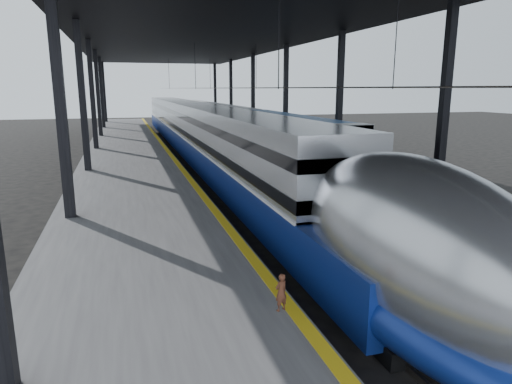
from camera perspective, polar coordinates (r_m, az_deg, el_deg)
name	(u,v)px	position (r m, az deg, el deg)	size (l,w,h in m)	color
ground	(268,279)	(13.67, 1.49, -10.78)	(160.00, 160.00, 0.00)	black
platform	(129,163)	(32.30, -15.56, 3.49)	(6.00, 80.00, 1.00)	#4C4C4F
yellow_strip	(170,154)	(32.38, -10.65, 4.67)	(0.30, 80.00, 0.01)	gold
rails	(243,164)	(33.43, -1.68, 3.53)	(6.52, 80.00, 0.16)	slate
canopy	(204,33)	(32.64, -6.46, 19.15)	(18.00, 75.00, 9.47)	black
tgv_train	(200,134)	(36.30, -7.06, 7.22)	(2.97, 65.20, 4.26)	#AEB0B5
second_train	(227,123)	(49.10, -3.59, 8.59)	(2.69, 56.05, 3.71)	navy
child	(281,292)	(9.56, 3.15, -12.40)	(0.29, 0.19, 0.81)	#4B2719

